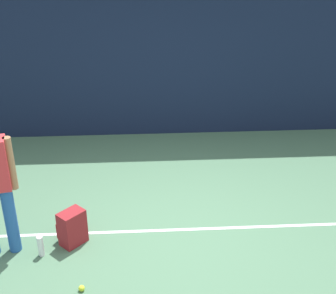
% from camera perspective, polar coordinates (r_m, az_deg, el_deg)
% --- Properties ---
extents(ground_plane, '(12.00, 12.00, 0.00)m').
position_cam_1_polar(ground_plane, '(5.91, 0.24, -10.47)').
color(ground_plane, '#4C7556').
extents(back_fence, '(10.00, 0.10, 2.77)m').
position_cam_1_polar(back_fence, '(8.01, -1.14, 10.81)').
color(back_fence, '#141E38').
rests_on(back_fence, ground).
extents(court_line, '(9.00, 0.05, 0.00)m').
position_cam_1_polar(court_line, '(5.96, 0.19, -10.04)').
color(court_line, white).
rests_on(court_line, ground).
extents(backpack, '(0.38, 0.38, 0.44)m').
position_cam_1_polar(backpack, '(5.76, -11.62, -9.59)').
color(backpack, maroon).
rests_on(backpack, ground).
extents(tennis_ball_near_player, '(0.07, 0.07, 0.07)m').
position_cam_1_polar(tennis_ball_near_player, '(5.21, -10.44, -16.50)').
color(tennis_ball_near_player, '#CCE033').
rests_on(tennis_ball_near_player, ground).
extents(water_bottle, '(0.07, 0.07, 0.26)m').
position_cam_1_polar(water_bottle, '(5.70, -15.20, -11.53)').
color(water_bottle, white).
rests_on(water_bottle, ground).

